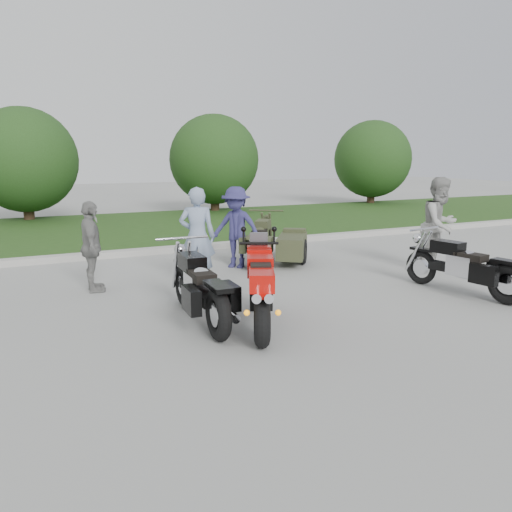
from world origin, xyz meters
name	(u,v)px	position (x,y,z in m)	size (l,w,h in m)	color
ground	(297,325)	(0.00, 0.00, 0.00)	(80.00, 80.00, 0.00)	#9F9F9A
curb	(173,249)	(0.00, 6.00, 0.07)	(60.00, 0.30, 0.15)	#ABA8A1
grass_strip	(136,228)	(0.00, 10.15, 0.07)	(60.00, 8.00, 0.14)	#32571D
tree_mid_left	(24,160)	(-3.00, 13.50, 2.19)	(3.60, 3.60, 4.00)	#3F2B1C
tree_mid_right	(214,160)	(4.00, 13.50, 2.19)	(3.60, 3.60, 4.00)	#3F2B1C
tree_far_right	(372,159)	(12.00, 13.50, 2.19)	(3.60, 3.60, 4.00)	#3F2B1C
sportbike_red	(260,286)	(-0.52, 0.11, 0.59)	(1.05, 2.00, 1.01)	black
cruiser_left	(201,291)	(-1.17, 0.66, 0.47)	(0.41, 2.38, 0.91)	black
cruiser_right	(467,269)	(3.38, 0.11, 0.45)	(0.62, 2.26, 0.87)	black
cruiser_sidecar	(279,245)	(1.71, 3.72, 0.42)	(1.89, 2.18, 0.90)	black
person_stripe	(197,236)	(-0.49, 2.75, 0.89)	(0.65, 0.43, 1.79)	#8496B3
person_grey	(440,225)	(4.31, 1.68, 0.96)	(0.93, 0.72, 1.91)	#9A9994
person_denim	(236,228)	(0.72, 3.77, 0.85)	(1.10, 0.63, 1.70)	navy
person_back	(91,247)	(-2.29, 3.08, 0.79)	(0.92, 0.38, 1.57)	gray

